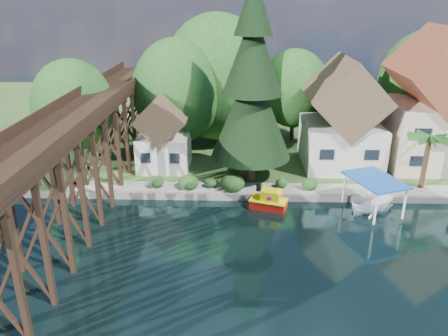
{
  "coord_description": "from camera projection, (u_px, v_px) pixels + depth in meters",
  "views": [
    {
      "loc": [
        -3.6,
        -27.11,
        17.07
      ],
      "look_at": [
        -4.66,
        6.0,
        3.86
      ],
      "focal_mm": 35.0,
      "sensor_mm": 36.0,
      "label": 1
    }
  ],
  "objects": [
    {
      "name": "shed",
      "position": [
        164.0,
        136.0,
        43.75
      ],
      "size": [
        5.09,
        5.4,
        7.85
      ],
      "color": "beige",
      "rests_on": "bank"
    },
    {
      "name": "boat_white_a",
      "position": [
        374.0,
        207.0,
        36.86
      ],
      "size": [
        4.2,
        3.48,
        0.75
      ],
      "primitive_type": "imported",
      "rotation": [
        0.0,
        0.0,
        1.84
      ],
      "color": "white",
      "rests_on": "ground"
    },
    {
      "name": "trestle_bridge",
      "position": [
        81.0,
        153.0,
        34.68
      ],
      "size": [
        4.12,
        44.18,
        9.3
      ],
      "color": "black",
      "rests_on": "ground"
    },
    {
      "name": "palm_tree",
      "position": [
        429.0,
        140.0,
        38.4
      ],
      "size": [
        4.72,
        4.72,
        5.34
      ],
      "color": "#382314",
      "rests_on": "bank"
    },
    {
      "name": "seawall",
      "position": [
        322.0,
        198.0,
        38.58
      ],
      "size": [
        60.0,
        0.4,
        0.62
      ],
      "primitive_type": "cube",
      "color": "slate",
      "rests_on": "ground"
    },
    {
      "name": "ground",
      "position": [
        286.0,
        249.0,
        31.38
      ],
      "size": [
        140.0,
        140.0,
        0.0
      ],
      "primitive_type": "plane",
      "color": "black",
      "rests_on": "ground"
    },
    {
      "name": "bg_trees",
      "position": [
        279.0,
        89.0,
        48.38
      ],
      "size": [
        49.9,
        13.3,
        10.57
      ],
      "color": "#382314",
      "rests_on": "bank"
    },
    {
      "name": "promenade",
      "position": [
        342.0,
        190.0,
        39.64
      ],
      "size": [
        50.0,
        2.6,
        0.06
      ],
      "primitive_type": "cube",
      "color": "gray",
      "rests_on": "bank"
    },
    {
      "name": "bank",
      "position": [
        263.0,
        120.0,
        62.85
      ],
      "size": [
        140.0,
        52.0,
        0.5
      ],
      "primitive_type": "cube",
      "color": "#2C481D",
      "rests_on": "ground"
    },
    {
      "name": "conifer",
      "position": [
        252.0,
        87.0,
        39.03
      ],
      "size": [
        7.47,
        7.47,
        18.39
      ],
      "color": "#382314",
      "rests_on": "bank"
    },
    {
      "name": "house_center",
      "position": [
        432.0,
        108.0,
        43.85
      ],
      "size": [
        8.65,
        9.18,
        13.89
      ],
      "color": "beige",
      "rests_on": "bank"
    },
    {
      "name": "shrubs",
      "position": [
        226.0,
        182.0,
        39.66
      ],
      "size": [
        15.76,
        2.47,
        1.7
      ],
      "color": "#153D17",
      "rests_on": "bank"
    },
    {
      "name": "tugboat",
      "position": [
        269.0,
        201.0,
        37.2
      ],
      "size": [
        3.49,
        2.59,
        2.26
      ],
      "color": "red",
      "rests_on": "ground"
    },
    {
      "name": "boat_canopy",
      "position": [
        373.0,
        199.0,
        36.08
      ],
      "size": [
        4.89,
        5.76,
        3.14
      ],
      "color": "white",
      "rests_on": "ground"
    },
    {
      "name": "house_left",
      "position": [
        342.0,
        121.0,
        44.12
      ],
      "size": [
        7.64,
        8.64,
        11.02
      ],
      "color": "beige",
      "rests_on": "bank"
    }
  ]
}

